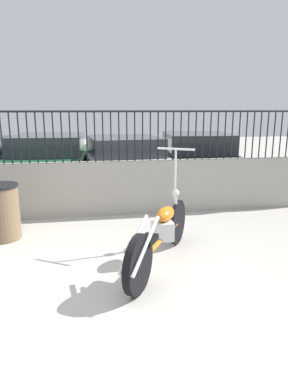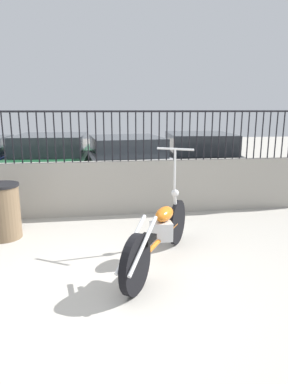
{
  "view_description": "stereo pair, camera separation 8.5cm",
  "coord_description": "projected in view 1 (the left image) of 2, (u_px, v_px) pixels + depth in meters",
  "views": [
    {
      "loc": [
        0.01,
        -3.46,
        1.97
      ],
      "look_at": [
        0.85,
        1.67,
        0.7
      ],
      "focal_mm": 32.0,
      "sensor_mm": 36.0,
      "label": 1
    },
    {
      "loc": [
        0.09,
        -3.47,
        1.97
      ],
      "look_at": [
        0.85,
        1.67,
        0.7
      ],
      "focal_mm": 32.0,
      "sensor_mm": 36.0,
      "label": 2
    }
  ],
  "objects": [
    {
      "name": "low_wall",
      "position": [
        89.0,
        189.0,
        6.39
      ],
      "size": [
        8.91,
        0.18,
        1.02
      ],
      "color": "#9E998E",
      "rests_on": "ground_plane"
    },
    {
      "name": "car_silver",
      "position": [
        123.0,
        161.0,
        8.75
      ],
      "size": [
        2.2,
        4.1,
        1.3
      ],
      "rotation": [
        0.0,
        0.0,
        1.66
      ],
      "color": "black",
      "rests_on": "ground_plane"
    },
    {
      "name": "trash_bin",
      "position": [
        1.0,
        212.0,
        5.23
      ],
      "size": [
        0.56,
        0.56,
        0.86
      ],
      "color": "brown",
      "rests_on": "ground_plane"
    },
    {
      "name": "motorcycle_orange",
      "position": [
        159.0,
        236.0,
        4.27
      ],
      "size": [
        1.23,
        1.95,
        1.46
      ],
      "rotation": [
        0.0,
        0.0,
        1.03
      ],
      "color": "black",
      "rests_on": "ground_plane"
    },
    {
      "name": "fence_railing",
      "position": [
        86.0,
        130.0,
        6.13
      ],
      "size": [
        8.91,
        0.04,
        0.92
      ],
      "color": "black",
      "rests_on": "low_wall"
    },
    {
      "name": "ground_plane",
      "position": [
        92.0,
        292.0,
        3.78
      ],
      "size": [
        40.0,
        40.0,
        0.0
      ],
      "primitive_type": "plane",
      "color": "#ADA89E"
    },
    {
      "name": "car_black",
      "position": [
        195.0,
        157.0,
        9.36
      ],
      "size": [
        2.23,
        4.33,
        1.34
      ],
      "rotation": [
        0.0,
        0.0,
        1.47
      ],
      "color": "black",
      "rests_on": "ground_plane"
    },
    {
      "name": "car_green",
      "position": [
        51.0,
        160.0,
        8.78
      ],
      "size": [
        2.07,
        4.22,
        1.34
      ],
      "rotation": [
        0.0,
        0.0,
        1.51
      ],
      "color": "black",
      "rests_on": "ground_plane"
    }
  ]
}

